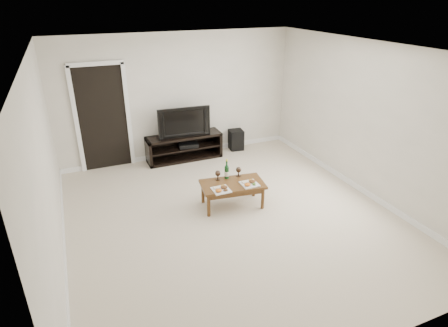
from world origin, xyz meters
TOP-DOWN VIEW (x-y plane):
  - floor at (0.00, 0.00)m, footprint 5.50×5.50m
  - back_wall at (0.00, 2.77)m, footprint 5.00×0.04m
  - ceiling at (0.00, 0.00)m, footprint 5.00×5.50m
  - doorway at (-1.55, 2.73)m, footprint 0.90×0.02m
  - media_console at (0.00, 2.50)m, footprint 1.59×0.45m
  - television at (0.00, 2.50)m, footprint 1.09×0.21m
  - av_receiver at (0.09, 2.48)m, footprint 0.44×0.36m
  - subwoofer at (1.26, 2.58)m, footprint 0.33×0.33m
  - coffee_table at (0.16, 0.32)m, footprint 1.10×0.70m
  - plate_left at (-0.11, 0.17)m, footprint 0.27×0.27m
  - plate_right at (0.39, 0.17)m, footprint 0.27×0.27m
  - wine_bottle at (0.14, 0.53)m, footprint 0.07×0.07m
  - goblet_left at (-0.02, 0.53)m, footprint 0.09×0.09m
  - goblet_right at (0.36, 0.52)m, footprint 0.09×0.09m

SIDE VIEW (x-z plane):
  - floor at x=0.00m, z-range 0.00..0.00m
  - coffee_table at x=0.16m, z-range 0.00..0.42m
  - subwoofer at x=1.26m, z-range 0.00..0.45m
  - media_console at x=0.00m, z-range 0.00..0.55m
  - av_receiver at x=0.09m, z-range 0.29..0.36m
  - plate_left at x=-0.11m, z-range 0.42..0.49m
  - plate_right at x=0.39m, z-range 0.42..0.49m
  - goblet_left at x=-0.02m, z-range 0.42..0.59m
  - goblet_right at x=0.36m, z-range 0.42..0.59m
  - wine_bottle at x=0.14m, z-range 0.42..0.77m
  - television at x=0.00m, z-range 0.55..1.17m
  - doorway at x=-1.55m, z-range 0.00..2.05m
  - back_wall at x=0.00m, z-range 0.00..2.60m
  - ceiling at x=0.00m, z-range 2.60..2.64m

